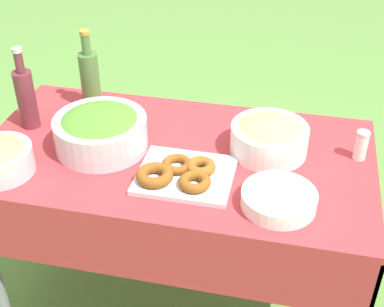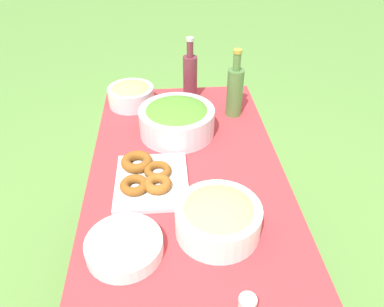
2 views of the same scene
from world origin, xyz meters
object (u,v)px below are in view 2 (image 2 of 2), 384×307
Objects in this scene: pasta_bowl at (218,217)px; wine_bottle at (190,76)px; salad_bowl at (177,119)px; bread_bowl at (131,94)px; donut_platter at (148,177)px; plate_stack at (124,246)px; olive_oil_bottle at (235,90)px.

wine_bottle is (-0.85, -0.02, 0.06)m from pasta_bowl.
salad_bowl reaches higher than bread_bowl.
donut_platter is 1.35× the size of plate_stack.
pasta_bowl reaches higher than bread_bowl.
donut_platter is at bearing 8.65° from bread_bowl.
bread_bowl is (-0.26, -0.20, -0.02)m from salad_bowl.
olive_oil_bottle is 1.01× the size of wine_bottle.
wine_bottle reaches higher than plate_stack.
olive_oil_bottle is (-0.74, 0.44, 0.09)m from plate_stack.
olive_oil_bottle is 1.42× the size of bread_bowl.
olive_oil_bottle is (-0.13, 0.26, 0.05)m from salad_bowl.
pasta_bowl is 0.86× the size of wine_bottle.
donut_platter is 0.99× the size of wine_bottle.
wine_bottle is (-0.60, 0.19, 0.10)m from donut_platter.
pasta_bowl is at bearing 1.31° from wine_bottle.
bread_bowl reaches higher than plate_stack.
bread_bowl is at bearing -159.83° from pasta_bowl.
pasta_bowl is 0.86× the size of donut_platter.
wine_bottle is 1.41× the size of bread_bowl.
salad_bowl is at bearing -14.49° from wine_bottle.
plate_stack is 1.04× the size of bread_bowl.
wine_bottle reaches higher than bread_bowl.
plate_stack is 0.73× the size of olive_oil_bottle.
plate_stack is at bearing -16.32° from salad_bowl.
salad_bowl is 1.04× the size of donut_platter.
bread_bowl is (-0.81, -0.30, -0.01)m from pasta_bowl.
bread_bowl is (-0.87, -0.02, 0.03)m from plate_stack.
salad_bowl is at bearing -62.58° from olive_oil_bottle.
plate_stack is 0.94m from wine_bottle.
salad_bowl is at bearing -170.01° from pasta_bowl.
pasta_bowl is 0.85m from wine_bottle.
pasta_bowl is at bearing -13.42° from olive_oil_bottle.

